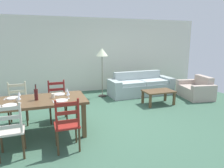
{
  "coord_description": "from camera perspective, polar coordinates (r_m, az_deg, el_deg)",
  "views": [
    {
      "loc": [
        -1.39,
        -4.29,
        1.89
      ],
      "look_at": [
        0.35,
        0.77,
        0.75
      ],
      "focal_mm": 32.93,
      "sensor_mm": 36.0,
      "label": 1
    }
  ],
  "objects": [
    {
      "name": "coffee_table",
      "position": [
        6.3,
        12.78,
        -2.37
      ],
      "size": [
        0.9,
        0.56,
        0.42
      ],
      "color": "brown",
      "rests_on": "ground_plane"
    },
    {
      "name": "dinner_plate_far_right",
      "position": [
        4.55,
        -14.47,
        -2.76
      ],
      "size": [
        0.24,
        0.24,
        0.02
      ],
      "primitive_type": "cylinder",
      "color": "white",
      "rests_on": "dining_table"
    },
    {
      "name": "wine_glass_far_left",
      "position": [
        4.44,
        -24.4,
        -2.49
      ],
      "size": [
        0.06,
        0.06,
        0.16
      ],
      "color": "white",
      "rests_on": "dining_table"
    },
    {
      "name": "fork_far_left",
      "position": [
        4.6,
        -27.62,
        -3.7
      ],
      "size": [
        0.03,
        0.17,
        0.01
      ],
      "primitive_type": "cube",
      "rotation": [
        0.0,
        0.0,
        -0.06
      ],
      "color": "silver",
      "rests_on": "dining_table"
    },
    {
      "name": "coffee_cup_primary",
      "position": [
        4.33,
        -16.07,
        -3.13
      ],
      "size": [
        0.07,
        0.07,
        0.09
      ],
      "primitive_type": "cylinder",
      "color": "beige",
      "rests_on": "dining_table"
    },
    {
      "name": "dinner_plate_near_left",
      "position": [
        4.1,
        -26.54,
        -5.31
      ],
      "size": [
        0.24,
        0.24,
        0.02
      ],
      "primitive_type": "cylinder",
      "color": "white",
      "rests_on": "dining_table"
    },
    {
      "name": "armchair_upholstered",
      "position": [
        7.47,
        22.45,
        -1.58
      ],
      "size": [
        0.97,
        1.27,
        0.72
      ],
      "color": "#BAA698",
      "rests_on": "ground_plane"
    },
    {
      "name": "dining_chair_far_right",
      "position": [
        5.07,
        -14.91,
        -4.55
      ],
      "size": [
        0.42,
        0.4,
        0.96
      ],
      "color": "maroon",
      "rests_on": "ground_plane"
    },
    {
      "name": "fork_near_right",
      "position": [
        4.06,
        -15.98,
        -4.72
      ],
      "size": [
        0.03,
        0.17,
        0.01
      ],
      "primitive_type": "cube",
      "rotation": [
        0.0,
        0.0,
        0.06
      ],
      "color": "silver",
      "rests_on": "dining_table"
    },
    {
      "name": "dinner_plate_far_left",
      "position": [
        4.58,
        -25.77,
        -3.51
      ],
      "size": [
        0.24,
        0.24,
        0.02
      ],
      "primitive_type": "cylinder",
      "color": "white",
      "rests_on": "dining_table"
    },
    {
      "name": "wine_glass_near_left",
      "position": [
        4.15,
        -24.43,
        -3.44
      ],
      "size": [
        0.06,
        0.06,
        0.16
      ],
      "color": "white",
      "rests_on": "dining_table"
    },
    {
      "name": "coffee_cup_secondary",
      "position": [
        4.29,
        -24.7,
        -3.9
      ],
      "size": [
        0.07,
        0.07,
        0.09
      ],
      "primitive_type": "cylinder",
      "color": "beige",
      "rests_on": "dining_table"
    },
    {
      "name": "wall_far",
      "position": [
        7.74,
        -8.69,
        7.89
      ],
      "size": [
        9.6,
        0.16,
        2.7
      ],
      "primitive_type": "cube",
      "color": "silver",
      "rests_on": "ground_plane"
    },
    {
      "name": "standing_lamp",
      "position": [
        6.87,
        -2.79,
        8.01
      ],
      "size": [
        0.4,
        0.4,
        1.64
      ],
      "color": "#332D28",
      "rests_on": "ground_plane"
    },
    {
      "name": "fork_far_right",
      "position": [
        4.54,
        -16.35,
        -2.97
      ],
      "size": [
        0.02,
        0.17,
        0.01
      ],
      "primitive_type": "cube",
      "rotation": [
        0.0,
        0.0,
        -0.03
      ],
      "color": "silver",
      "rests_on": "dining_table"
    },
    {
      "name": "dinner_plate_near_right",
      "position": [
        4.07,
        -13.87,
        -4.49
      ],
      "size": [
        0.24,
        0.24,
        0.02
      ],
      "primitive_type": "cylinder",
      "color": "white",
      "rests_on": "dining_table"
    },
    {
      "name": "ground_plane",
      "position": [
        4.89,
        -1.01,
        -10.83
      ],
      "size": [
        9.6,
        9.6,
        0.02
      ],
      "primitive_type": "cube",
      "color": "#3A604A"
    },
    {
      "name": "couch",
      "position": [
        7.35,
        7.85,
        -0.64
      ],
      "size": [
        2.31,
        0.88,
        0.8
      ],
      "color": "#A4B2B1",
      "rests_on": "ground_plane"
    },
    {
      "name": "dining_chair_far_left",
      "position": [
        5.17,
        -24.69,
        -4.97
      ],
      "size": [
        0.43,
        0.41,
        0.96
      ],
      "color": "beige",
      "rests_on": "ground_plane"
    },
    {
      "name": "dining_table",
      "position": [
        4.33,
        -20.09,
        -5.21
      ],
      "size": [
        1.9,
        0.96,
        0.75
      ],
      "color": "brown",
      "rests_on": "ground_plane"
    },
    {
      "name": "wine_bottle",
      "position": [
        4.24,
        -20.32,
        -2.69
      ],
      "size": [
        0.07,
        0.07,
        0.32
      ],
      "color": "#471919",
      "rests_on": "dining_table"
    },
    {
      "name": "wine_glass_near_right",
      "position": [
        4.18,
        -12.06,
        -2.5
      ],
      "size": [
        0.06,
        0.06,
        0.16
      ],
      "color": "white",
      "rests_on": "dining_table"
    },
    {
      "name": "dining_chair_near_left",
      "position": [
        3.75,
        -26.44,
        -11.44
      ],
      "size": [
        0.43,
        0.41,
        0.96
      ],
      "color": "beige",
      "rests_on": "ground_plane"
    },
    {
      "name": "dining_chair_near_right",
      "position": [
        3.66,
        -12.33,
        -10.95
      ],
      "size": [
        0.42,
        0.4,
        0.96
      ],
      "color": "maroon",
      "rests_on": "ground_plane"
    },
    {
      "name": "fork_near_left",
      "position": [
        4.12,
        -28.6,
        -5.5
      ],
      "size": [
        0.02,
        0.17,
        0.01
      ],
      "primitive_type": "cube",
      "rotation": [
        0.0,
        0.0,
        0.04
      ],
      "color": "silver",
      "rests_on": "dining_table"
    },
    {
      "name": "wine_glass_far_right",
      "position": [
        4.42,
        -12.38,
        -1.73
      ],
      "size": [
        0.06,
        0.06,
        0.16
      ],
      "color": "white",
      "rests_on": "dining_table"
    }
  ]
}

